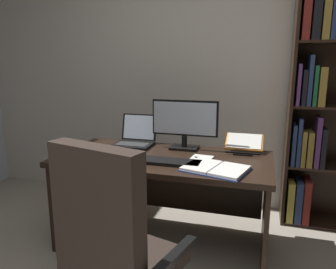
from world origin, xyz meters
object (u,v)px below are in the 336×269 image
at_px(computer_mouse, 130,157).
at_px(notepad, 201,159).
at_px(office_chair, 115,261).
at_px(laptop, 135,139).
at_px(reading_stand_with_book, 244,144).
at_px(open_binder, 215,168).
at_px(pen, 203,158).
at_px(bookshelf, 331,108).
at_px(keyboard, 170,162).
at_px(monitor, 185,124).
at_px(desk, 166,177).

xyz_separation_m(computer_mouse, notepad, (0.48, 0.14, -0.02)).
distance_m(office_chair, computer_mouse, 0.87).
bearing_deg(laptop, reading_stand_with_book, 2.70).
bearing_deg(reading_stand_with_book, open_binder, -105.90).
bearing_deg(office_chair, pen, 89.12).
xyz_separation_m(bookshelf, office_chair, (-1.20, -1.66, -0.59)).
relative_size(office_chair, reading_stand_with_book, 3.68).
xyz_separation_m(laptop, keyboard, (0.43, -0.42, -0.04)).
height_order(computer_mouse, pen, computer_mouse).
height_order(office_chair, monitor, monitor).
xyz_separation_m(laptop, notepad, (0.62, -0.28, -0.05)).
bearing_deg(notepad, laptop, 155.71).
bearing_deg(pen, reading_stand_with_book, 50.71).
height_order(laptop, computer_mouse, laptop).
height_order(monitor, computer_mouse, monitor).
height_order(desk, laptop, laptop).
height_order(laptop, reading_stand_with_book, laptop).
height_order(monitor, pen, monitor).
relative_size(open_binder, pen, 3.32).
relative_size(reading_stand_with_book, open_binder, 0.62).
relative_size(computer_mouse, open_binder, 0.22).
xyz_separation_m(desk, keyboard, (0.10, -0.23, 0.20)).
xyz_separation_m(desk, laptop, (-0.33, 0.19, 0.24)).
xyz_separation_m(laptop, reading_stand_with_book, (0.90, 0.04, 0.01)).
xyz_separation_m(office_chair, keyboard, (0.06, 0.78, 0.28)).
distance_m(desk, office_chair, 1.02).
height_order(notepad, pen, pen).
distance_m(desk, computer_mouse, 0.37).
xyz_separation_m(monitor, computer_mouse, (-0.30, -0.42, -0.18)).
xyz_separation_m(desk, office_chair, (0.04, -1.01, -0.07)).
bearing_deg(pen, office_chair, -105.93).
bearing_deg(laptop, keyboard, -44.41).
height_order(bookshelf, open_binder, bookshelf).
xyz_separation_m(office_chair, notepad, (0.24, 0.93, 0.27)).
bearing_deg(open_binder, monitor, 139.35).
bearing_deg(reading_stand_with_book, laptop, -177.30).
xyz_separation_m(monitor, laptop, (-0.43, 0.01, -0.15)).
xyz_separation_m(desk, computer_mouse, (-0.20, -0.23, 0.21)).
height_order(bookshelf, monitor, bookshelf).
bearing_deg(computer_mouse, notepad, 16.60).
bearing_deg(monitor, keyboard, -90.00).
height_order(desk, bookshelf, bookshelf).
relative_size(monitor, notepad, 2.55).
height_order(desk, notepad, notepad).
relative_size(office_chair, notepad, 5.02).
xyz_separation_m(reading_stand_with_book, pen, (-0.26, -0.32, -0.05)).
xyz_separation_m(open_binder, notepad, (-0.14, 0.19, -0.01)).
distance_m(office_chair, monitor, 1.29).
bearing_deg(monitor, laptop, 179.27).
relative_size(laptop, keyboard, 0.74).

